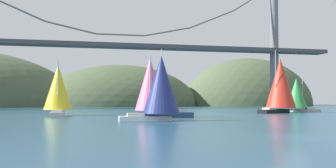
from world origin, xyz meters
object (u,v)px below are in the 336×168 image
(sailboat_scarlet_sail, at_px, (280,84))
(sailboat_pink_spinnaker, at_px, (151,86))
(sailboat_navy_sail, at_px, (160,86))
(sailboat_yellow_sail, at_px, (58,89))
(sailboat_green_sail, at_px, (297,94))

(sailboat_scarlet_sail, relative_size, sailboat_pink_spinnaker, 1.22)
(sailboat_scarlet_sail, xyz_separation_m, sailboat_navy_sail, (-30.42, -24.52, -1.46))
(sailboat_yellow_sail, xyz_separation_m, sailboat_scarlet_sail, (43.17, 5.02, 1.38))
(sailboat_scarlet_sail, relative_size, sailboat_navy_sail, 1.51)
(sailboat_navy_sail, xyz_separation_m, sailboat_pink_spinnaker, (0.83, 9.60, 0.29))
(sailboat_yellow_sail, relative_size, sailboat_scarlet_sail, 0.72)
(sailboat_yellow_sail, height_order, sailboat_pink_spinnaker, sailboat_pink_spinnaker)
(sailboat_yellow_sail, bearing_deg, sailboat_green_sail, 12.26)
(sailboat_scarlet_sail, bearing_deg, sailboat_green_sail, 38.81)
(sailboat_navy_sail, relative_size, sailboat_pink_spinnaker, 0.81)
(sailboat_scarlet_sail, xyz_separation_m, sailboat_green_sail, (7.42, 5.97, -1.86))
(sailboat_green_sail, bearing_deg, sailboat_yellow_sail, -167.74)
(sailboat_scarlet_sail, distance_m, sailboat_green_sail, 9.71)
(sailboat_navy_sail, xyz_separation_m, sailboat_green_sail, (37.84, 30.49, -0.40))
(sailboat_yellow_sail, distance_m, sailboat_scarlet_sail, 43.48)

